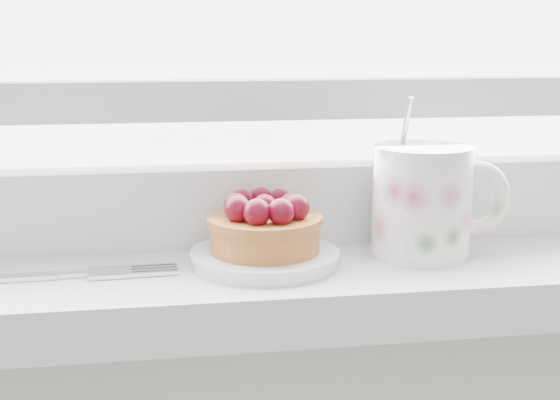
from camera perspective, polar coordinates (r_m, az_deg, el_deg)
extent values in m
cube|color=silver|center=(0.67, -0.88, -6.06)|extent=(1.60, 0.20, 0.04)
cube|color=silver|center=(0.72, -1.71, -0.17)|extent=(1.30, 0.05, 0.07)
cube|color=silver|center=(0.71, -1.76, 7.38)|extent=(1.30, 0.04, 0.04)
cylinder|color=white|center=(0.65, -1.11, -4.25)|extent=(0.12, 0.12, 0.01)
cylinder|color=#975021|center=(0.64, -1.12, -2.48)|extent=(0.09, 0.09, 0.03)
cylinder|color=#975021|center=(0.64, -1.12, -1.50)|extent=(0.09, 0.09, 0.01)
sphere|color=#42020E|center=(0.64, -1.13, -0.46)|extent=(0.02, 0.02, 0.02)
sphere|color=#42020E|center=(0.64, 0.76, -0.35)|extent=(0.02, 0.02, 0.02)
sphere|color=#42020E|center=(0.66, -0.06, 0.01)|extent=(0.02, 0.02, 0.02)
sphere|color=#42020E|center=(0.66, -1.40, 0.09)|extent=(0.02, 0.02, 0.02)
sphere|color=#42020E|center=(0.65, -2.80, -0.07)|extent=(0.02, 0.02, 0.02)
sphere|color=#42020E|center=(0.63, -3.22, -0.45)|extent=(0.02, 0.02, 0.02)
sphere|color=#42020E|center=(0.62, -3.11, -0.69)|extent=(0.02, 0.02, 0.02)
sphere|color=#42020E|center=(0.61, -1.70, -0.92)|extent=(0.02, 0.02, 0.02)
sphere|color=#42020E|center=(0.61, 0.06, -0.88)|extent=(0.02, 0.02, 0.02)
sphere|color=#42020E|center=(0.63, 1.21, -0.57)|extent=(0.02, 0.02, 0.02)
cylinder|color=white|center=(0.68, 10.32, -0.10)|extent=(0.09, 0.09, 0.10)
cylinder|color=black|center=(0.67, 10.46, 3.55)|extent=(0.07, 0.07, 0.01)
torus|color=white|center=(0.69, 14.01, 0.13)|extent=(0.07, 0.02, 0.07)
cylinder|color=silver|center=(0.68, 9.12, 5.11)|extent=(0.01, 0.02, 0.06)
cube|color=silver|center=(0.64, -14.83, -5.28)|extent=(0.02, 0.01, 0.00)
cube|color=silver|center=(0.64, -12.35, -5.19)|extent=(0.04, 0.03, 0.00)
cube|color=silver|center=(0.63, -9.21, -5.36)|extent=(0.04, 0.01, 0.00)
cube|color=silver|center=(0.63, -9.24, -5.16)|extent=(0.04, 0.01, 0.00)
cube|color=silver|center=(0.64, -9.26, -4.97)|extent=(0.04, 0.01, 0.00)
cube|color=silver|center=(0.65, -9.29, -4.78)|extent=(0.04, 0.01, 0.00)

